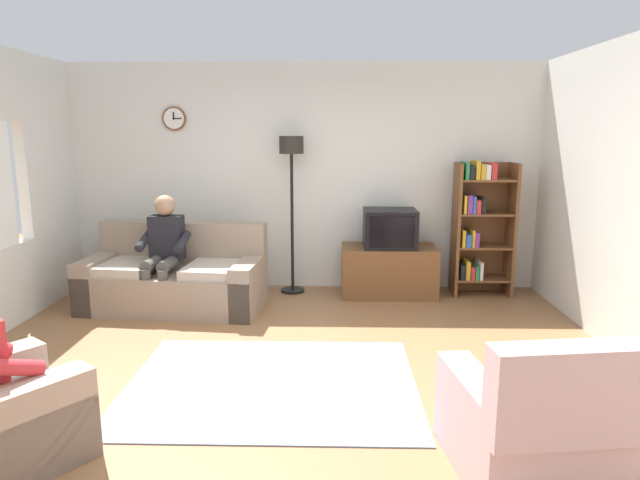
% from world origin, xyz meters
% --- Properties ---
extents(ground_plane, '(12.00, 12.00, 0.00)m').
position_xyz_m(ground_plane, '(0.00, 0.00, 0.00)').
color(ground_plane, '#8C603D').
extents(back_wall_assembly, '(6.20, 0.17, 2.70)m').
position_xyz_m(back_wall_assembly, '(-0.00, 2.66, 1.35)').
color(back_wall_assembly, silver).
rests_on(back_wall_assembly, ground_plane).
extents(couch, '(1.97, 1.05, 0.90)m').
position_xyz_m(couch, '(-1.38, 1.72, 0.31)').
color(couch, gray).
rests_on(couch, ground_plane).
extents(tv_stand, '(1.10, 0.56, 0.58)m').
position_xyz_m(tv_stand, '(1.00, 2.25, 0.29)').
color(tv_stand, brown).
rests_on(tv_stand, ground_plane).
extents(tv, '(0.60, 0.49, 0.44)m').
position_xyz_m(tv, '(1.00, 2.23, 0.80)').
color(tv, black).
rests_on(tv, tv_stand).
extents(bookshelf, '(0.68, 0.36, 1.58)m').
position_xyz_m(bookshelf, '(2.04, 2.32, 0.84)').
color(bookshelf, brown).
rests_on(bookshelf, ground_plane).
extents(floor_lamp, '(0.28, 0.28, 1.85)m').
position_xyz_m(floor_lamp, '(-0.14, 2.35, 1.45)').
color(floor_lamp, black).
rests_on(floor_lamp, ground_plane).
extents(armchair_near_bookshelf, '(0.91, 0.98, 0.90)m').
position_xyz_m(armchair_near_bookshelf, '(1.45, -1.22, 0.29)').
color(armchair_near_bookshelf, beige).
rests_on(armchair_near_bookshelf, ground_plane).
extents(area_rug, '(2.20, 1.70, 0.01)m').
position_xyz_m(area_rug, '(-0.12, -0.14, 0.01)').
color(area_rug, slate).
rests_on(area_rug, ground_plane).
extents(person_on_couch, '(0.54, 0.56, 1.24)m').
position_xyz_m(person_on_couch, '(-1.45, 1.61, 0.70)').
color(person_on_couch, black).
rests_on(person_on_couch, ground_plane).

